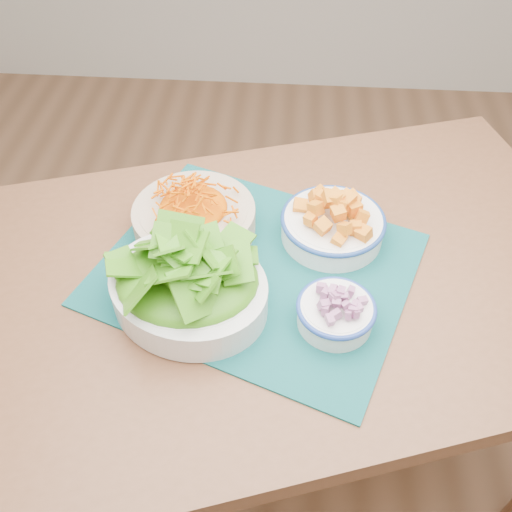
{
  "coord_description": "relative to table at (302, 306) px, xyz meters",
  "views": [
    {
      "loc": [
        -0.05,
        -0.66,
        1.5
      ],
      "look_at": [
        -0.1,
        0.02,
        0.78
      ],
      "focal_mm": 40.0,
      "sensor_mm": 36.0,
      "label": 1
    }
  ],
  "objects": [
    {
      "name": "ground",
      "position": [
        0.01,
        -0.03,
        -0.64
      ],
      "size": [
        4.0,
        4.0,
        0.0
      ],
      "primitive_type": "plane",
      "color": "#956848",
      "rests_on": "ground"
    },
    {
      "name": "placemat",
      "position": [
        -0.09,
        -0.01,
        0.11
      ],
      "size": [
        0.64,
        0.58,
        0.0
      ],
      "primitive_type": "cube",
      "rotation": [
        0.0,
        0.0,
        -0.36
      ],
      "color": "#063435",
      "rests_on": "table"
    },
    {
      "name": "carrot_bowl",
      "position": [
        -0.21,
        0.08,
        0.15
      ],
      "size": [
        0.29,
        0.29,
        0.08
      ],
      "rotation": [
        0.0,
        0.0,
        0.36
      ],
      "color": "tan",
      "rests_on": "placemat"
    },
    {
      "name": "squash_bowl",
      "position": [
        0.05,
        0.08,
        0.16
      ],
      "size": [
        0.21,
        0.21,
        0.1
      ],
      "rotation": [
        0.0,
        0.0,
        0.13
      ],
      "color": "white",
      "rests_on": "placemat"
    },
    {
      "name": "onion_bowl",
      "position": [
        0.05,
        -0.12,
        0.15
      ],
      "size": [
        0.14,
        0.14,
        0.07
      ],
      "rotation": [
        0.0,
        0.0,
        0.13
      ],
      "color": "white",
      "rests_on": "placemat"
    },
    {
      "name": "table",
      "position": [
        0.0,
        0.0,
        0.0
      ],
      "size": [
        1.28,
        1.04,
        0.75
      ],
      "rotation": [
        0.0,
        0.0,
        0.32
      ],
      "color": "brown",
      "rests_on": "ground"
    },
    {
      "name": "lettuce_bowl",
      "position": [
        -0.19,
        -0.1,
        0.18
      ],
      "size": [
        0.34,
        0.32,
        0.13
      ],
      "rotation": [
        0.0,
        0.0,
        -0.43
      ],
      "color": "silver",
      "rests_on": "placemat"
    }
  ]
}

